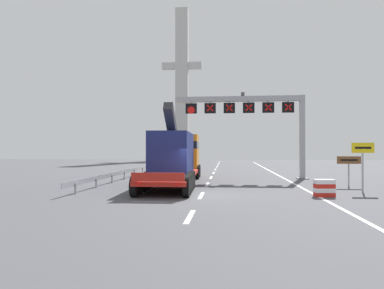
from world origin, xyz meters
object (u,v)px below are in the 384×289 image
crash_barrier_striped (324,188)px  bridge_pylon_distant (182,82)px  overhead_lane_gantry (255,112)px  heavy_haul_truck_red (177,156)px  exit_sign_yellow (363,155)px  tourist_info_sign_brown (349,163)px

crash_barrier_striped → bridge_pylon_distant: bridge_pylon_distant is taller
overhead_lane_gantry → crash_barrier_striped: overhead_lane_gantry is taller
overhead_lane_gantry → heavy_haul_truck_red: (-5.98, -4.12, -3.58)m
overhead_lane_gantry → bridge_pylon_distant: size_ratio=0.32×
exit_sign_yellow → tourist_info_sign_brown: size_ratio=1.43×
overhead_lane_gantry → exit_sign_yellow: (5.43, -8.30, -3.46)m
bridge_pylon_distant → overhead_lane_gantry: bearing=-75.3°
exit_sign_yellow → crash_barrier_striped: bearing=-141.9°
exit_sign_yellow → bridge_pylon_distant: size_ratio=0.08×
overhead_lane_gantry → tourist_info_sign_brown: overhead_lane_gantry is taller
crash_barrier_striped → bridge_pylon_distant: (-15.13, 58.01, 16.96)m
crash_barrier_striped → overhead_lane_gantry: bearing=104.4°
overhead_lane_gantry → tourist_info_sign_brown: size_ratio=5.50×
tourist_info_sign_brown → crash_barrier_striped: tourist_info_sign_brown is taller
overhead_lane_gantry → tourist_info_sign_brown: (5.63, -5.45, -4.05)m
overhead_lane_gantry → crash_barrier_striped: bearing=-75.6°
heavy_haul_truck_red → crash_barrier_striped: 10.85m
heavy_haul_truck_red → bridge_pylon_distant: 54.32m
exit_sign_yellow → crash_barrier_striped: size_ratio=2.73×
overhead_lane_gantry → bridge_pylon_distant: (-12.44, 47.57, 11.85)m
overhead_lane_gantry → exit_sign_yellow: size_ratio=3.86×
exit_sign_yellow → tourist_info_sign_brown: (0.20, 2.85, -0.59)m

